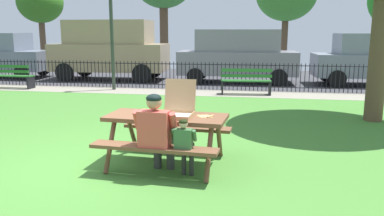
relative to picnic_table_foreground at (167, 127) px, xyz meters
name	(u,v)px	position (x,y,z in m)	size (l,w,h in m)	color
ground	(131,133)	(-1.16, 1.73, -0.61)	(28.00, 12.04, 0.02)	#437B30
cobblestone_walkway	(182,92)	(-1.16, 7.05, -0.60)	(28.00, 1.40, 0.01)	gray
street_asphalt	(201,77)	(-1.16, 11.42, -0.60)	(28.00, 7.34, 0.01)	#38383D
picnic_table_foreground	(167,127)	(0.00, 0.00, 0.00)	(1.90, 1.60, 0.79)	brown
pizza_box_open	(178,107)	(0.17, 0.04, 0.30)	(0.51, 0.57, 0.53)	tan
pizza_slice_on_table	(206,116)	(0.59, 0.04, 0.18)	(0.27, 0.23, 0.02)	#F9CC66
adult_at_table	(157,131)	(-0.02, -0.50, 0.06)	(0.62, 0.61, 1.19)	#383838
child_at_table	(185,143)	(0.39, -0.56, -0.08)	(0.35, 0.35, 0.86)	#2A2A2A
iron_fence_streetside	(185,75)	(-1.16, 7.75, -0.11)	(22.29, 0.03, 0.96)	black
park_bench_left	(11,77)	(-7.37, 6.92, -0.18)	(1.60, 0.47, 0.85)	#266625
park_bench_center	(246,82)	(0.98, 6.92, -0.18)	(1.62, 0.56, 0.85)	#28692A
lamp_post_walkway	(111,14)	(-3.62, 7.22, 2.00)	(0.28, 0.28, 4.28)	#2D382D
parked_car_center	(110,49)	(-4.75, 9.88, 0.71)	(4.76, 2.19, 2.46)	#9D8564
parked_car_right	(237,55)	(0.53, 9.88, 0.50)	(4.66, 2.08, 2.08)	gray
parked_car_far_right	(374,59)	(5.61, 9.88, 0.41)	(4.46, 2.04, 1.94)	slate
far_tree_left	(40,3)	(-11.95, 16.97, 3.12)	(2.77, 2.77, 5.01)	brown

